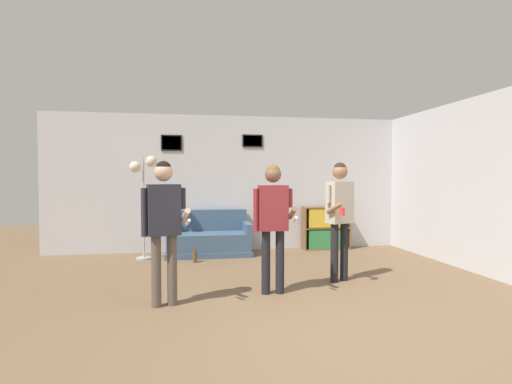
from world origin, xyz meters
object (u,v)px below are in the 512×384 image
floor_lamp (143,178)px  bottle_on_floor (195,256)px  couch (208,240)px  person_player_foreground_center (273,215)px  person_watcher_holding_cup (340,208)px  bookshelf (326,228)px  person_player_foreground_left (164,217)px

floor_lamp → bottle_on_floor: (0.89, -0.45, -1.35)m
couch → person_player_foreground_center: bearing=-76.0°
person_watcher_holding_cup → bottle_on_floor: bearing=141.0°
bookshelf → person_player_foreground_left: bearing=-133.7°
bookshelf → floor_lamp: size_ratio=0.52×
couch → person_watcher_holding_cup: size_ratio=0.95×
floor_lamp → bottle_on_floor: bearing=-26.6°
bookshelf → person_player_foreground_center: size_ratio=0.59×
couch → floor_lamp: (-1.16, -0.22, 1.17)m
bookshelf → person_watcher_holding_cup: person_watcher_holding_cup is taller
bookshelf → floor_lamp: floor_lamp is taller
couch → person_player_foreground_left: 3.14m
person_player_foreground_center → couch: bearing=104.0°
bookshelf → floor_lamp: (-3.57, -0.42, 1.02)m
person_player_foreground_left → bookshelf: bearing=46.3°
floor_lamp → person_player_foreground_left: 2.85m
couch → person_player_foreground_left: (-0.64, -2.98, 0.73)m
person_watcher_holding_cup → couch: bearing=127.1°
person_player_foreground_center → person_watcher_holding_cup: bearing=22.4°
couch → person_player_foreground_center: size_ratio=0.98×
person_player_foreground_center → person_player_foreground_left: bearing=-168.3°
couch → bottle_on_floor: couch is taller
bottle_on_floor → couch: bearing=68.2°
floor_lamp → couch: bearing=10.8°
couch → bookshelf: size_ratio=1.65×
person_player_foreground_left → bottle_on_floor: size_ratio=6.18×
bookshelf → person_player_foreground_center: bearing=-120.7°
person_player_foreground_left → bottle_on_floor: bearing=80.8°
person_player_foreground_center → bottle_on_floor: bearing=114.8°
person_player_foreground_left → person_player_foreground_center: person_player_foreground_left is taller
bottle_on_floor → person_player_foreground_center: bearing=-65.2°
person_player_foreground_center → bookshelf: bearing=59.3°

